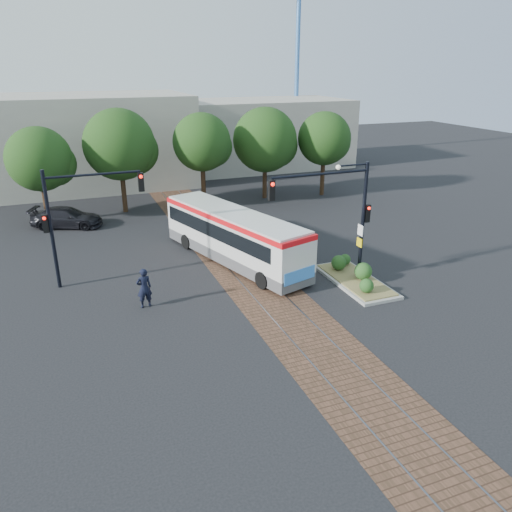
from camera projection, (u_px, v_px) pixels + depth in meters
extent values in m
plane|color=black|center=(262.00, 289.00, 25.12)|extent=(120.00, 120.00, 0.00)
cube|color=brown|center=(236.00, 261.00, 28.59)|extent=(3.60, 40.00, 0.01)
cube|color=slate|center=(224.00, 263.00, 28.33)|extent=(0.06, 40.00, 0.01)
cube|color=slate|center=(248.00, 260.00, 28.84)|extent=(0.06, 40.00, 0.01)
cylinder|color=#382314|center=(46.00, 203.00, 35.10)|extent=(0.36, 0.36, 2.86)
sphere|color=#1B3F14|center=(39.00, 159.00, 33.98)|extent=(4.40, 4.40, 4.40)
cylinder|color=#382314|center=(124.00, 192.00, 37.61)|extent=(0.36, 0.36, 3.12)
sphere|color=#1B3F14|center=(119.00, 145.00, 36.34)|extent=(5.20, 5.20, 5.20)
cylinder|color=#382314|center=(203.00, 186.00, 38.90)|extent=(0.36, 0.36, 3.39)
sphere|color=#1B3F14|center=(202.00, 142.00, 37.69)|extent=(4.40, 4.40, 4.40)
cylinder|color=#382314|center=(265.00, 181.00, 41.56)|extent=(0.36, 0.36, 2.86)
sphere|color=#1B3F14|center=(265.00, 140.00, 40.33)|extent=(5.20, 5.20, 5.20)
cylinder|color=#382314|center=(322.00, 177.00, 42.51)|extent=(0.36, 0.36, 3.12)
sphere|color=#1B3F14|center=(324.00, 138.00, 41.35)|extent=(4.40, 4.40, 4.40)
cube|color=#ADA899|center=(65.00, 141.00, 45.26)|extent=(22.00, 12.00, 8.00)
cube|color=#ADA899|center=(261.00, 133.00, 53.96)|extent=(18.00, 10.00, 7.00)
cylinder|color=#3F72B2|center=(297.00, 78.00, 57.48)|extent=(0.50, 0.50, 18.00)
cube|color=#4C4C4E|center=(234.00, 253.00, 28.50)|extent=(5.36, 11.11, 0.64)
cube|color=silver|center=(234.00, 233.00, 28.08)|extent=(5.37, 11.11, 1.73)
cube|color=black|center=(231.00, 227.00, 28.18)|extent=(5.11, 10.08, 0.82)
cube|color=red|center=(233.00, 216.00, 27.71)|extent=(5.41, 11.12, 0.27)
cube|color=silver|center=(233.00, 213.00, 27.65)|extent=(5.20, 10.74, 0.13)
cube|color=black|center=(298.00, 254.00, 24.05)|extent=(1.42, 0.53, 0.82)
cube|color=#367FD8|center=(300.00, 275.00, 24.33)|extent=(1.93, 0.64, 0.64)
cube|color=orange|center=(260.00, 242.00, 28.29)|extent=(1.24, 3.93, 1.00)
cylinder|color=black|center=(263.00, 280.00, 25.05)|extent=(0.57, 0.96, 0.91)
cylinder|color=black|center=(294.00, 270.00, 26.26)|extent=(0.57, 0.96, 0.91)
cylinder|color=black|center=(187.00, 241.00, 30.45)|extent=(0.57, 0.96, 0.91)
cylinder|color=black|center=(215.00, 235.00, 31.65)|extent=(0.57, 0.96, 0.91)
cube|color=gray|center=(355.00, 281.00, 25.85)|extent=(2.20, 5.20, 0.15)
cube|color=olive|center=(355.00, 279.00, 25.81)|extent=(1.90, 4.80, 0.08)
sphere|color=#1E4719|center=(367.00, 285.00, 24.14)|extent=(0.70, 0.70, 0.70)
sphere|color=#1E4719|center=(363.00, 271.00, 25.56)|extent=(0.90, 0.90, 0.90)
sphere|color=#1E4719|center=(339.00, 262.00, 26.80)|extent=(0.80, 0.80, 0.80)
sphere|color=#1E4719|center=(345.00, 259.00, 27.51)|extent=(0.60, 0.60, 0.60)
cylinder|color=black|center=(363.00, 222.00, 24.99)|extent=(0.18, 0.18, 6.00)
cylinder|color=black|center=(321.00, 174.00, 23.20)|extent=(5.00, 0.12, 0.12)
cube|color=black|center=(272.00, 190.00, 22.55)|extent=(0.28, 0.22, 0.95)
sphere|color=#FF190C|center=(273.00, 184.00, 22.32)|extent=(0.18, 0.18, 0.18)
cube|color=black|center=(367.00, 213.00, 24.92)|extent=(0.26, 0.20, 0.90)
sphere|color=#FF190C|center=(369.00, 208.00, 24.70)|extent=(0.16, 0.16, 0.16)
cube|color=white|center=(360.00, 230.00, 24.97)|extent=(0.04, 0.45, 0.55)
cube|color=yellow|center=(359.00, 242.00, 25.20)|extent=(0.04, 0.45, 0.45)
cylinder|color=black|center=(353.00, 165.00, 23.67)|extent=(1.60, 0.08, 0.08)
sphere|color=silver|center=(338.00, 167.00, 23.41)|extent=(0.24, 0.24, 0.24)
cylinder|color=black|center=(51.00, 231.00, 24.28)|extent=(0.18, 0.18, 6.00)
cylinder|color=black|center=(93.00, 175.00, 24.10)|extent=(4.50, 0.12, 0.12)
cube|color=black|center=(141.00, 182.00, 25.06)|extent=(0.28, 0.22, 0.95)
sphere|color=#FF190C|center=(141.00, 177.00, 24.83)|extent=(0.18, 0.18, 0.18)
cube|color=black|center=(45.00, 224.00, 24.06)|extent=(0.26, 0.20, 0.90)
sphere|color=#FF190C|center=(44.00, 218.00, 23.84)|extent=(0.16, 0.16, 0.16)
imported|color=black|center=(144.00, 288.00, 22.96)|extent=(0.75, 0.54, 1.93)
imported|color=black|center=(67.00, 217.00, 34.36)|extent=(5.16, 3.56, 1.39)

